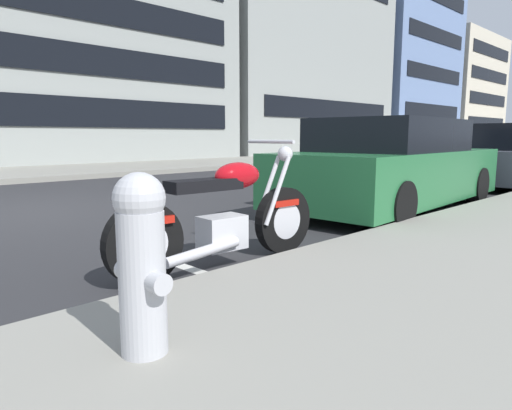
{
  "coord_description": "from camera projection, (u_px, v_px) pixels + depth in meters",
  "views": [
    {
      "loc": [
        -2.3,
        -7.37,
        1.16
      ],
      "look_at": [
        0.6,
        -4.41,
        0.53
      ],
      "focal_mm": 31.92,
      "sensor_mm": 36.0,
      "label": 1
    }
  ],
  "objects": [
    {
      "name": "sidewalk_far_curb",
      "position": [
        257.0,
        161.0,
        20.29
      ],
      "size": [
        120.0,
        5.0,
        0.14
      ],
      "primitive_type": "cube",
      "color": "gray",
      "rests_on": "ground"
    },
    {
      "name": "car_opposite_curb",
      "position": [
        375.0,
        146.0,
        21.02
      ],
      "size": [
        4.02,
        1.81,
        1.51
      ],
      "rotation": [
        0.0,
        0.0,
        3.14
      ],
      "color": "silver",
      "rests_on": "ground"
    },
    {
      "name": "townhouse_corner_block",
      "position": [
        372.0,
        68.0,
        40.45
      ],
      "size": [
        11.16,
        11.61,
        14.34
      ],
      "color": "#6B84B2",
      "rests_on": "ground"
    },
    {
      "name": "townhouse_near_left",
      "position": [
        268.0,
        61.0,
        30.82
      ],
      "size": [
        14.07,
        10.87,
        12.44
      ],
      "color": "#939993",
      "rests_on": "ground"
    },
    {
      "name": "ground_plane",
      "position": [
        26.0,
        213.0,
        6.97
      ],
      "size": [
        260.0,
        260.0,
        0.0
      ],
      "primitive_type": "plane",
      "color": "#28282B"
    },
    {
      "name": "townhouse_far_uphill",
      "position": [
        440.0,
        94.0,
        48.49
      ],
      "size": [
        11.28,
        9.79,
        11.17
      ],
      "color": "beige",
      "rests_on": "ground"
    },
    {
      "name": "parking_stall_stripe",
      "position": [
        179.0,
        265.0,
        4.13
      ],
      "size": [
        0.12,
        2.2,
        0.01
      ],
      "primitive_type": "cube",
      "color": "silver",
      "rests_on": "ground"
    },
    {
      "name": "crossing_truck",
      "position": [
        486.0,
        139.0,
        26.74
      ],
      "size": [
        2.11,
        5.38,
        1.88
      ],
      "rotation": [
        0.0,
        0.0,
        1.56
      ],
      "color": "black",
      "rests_on": "ground"
    },
    {
      "name": "parked_car_near_corner",
      "position": [
        393.0,
        167.0,
        7.27
      ],
      "size": [
        4.79,
        2.09,
        1.42
      ],
      "rotation": [
        0.0,
        0.0,
        0.06
      ],
      "color": "#236638",
      "rests_on": "ground"
    },
    {
      "name": "townhouse_behind_pole",
      "position": [
        61.0,
        63.0,
        21.84
      ],
      "size": [
        12.44,
        11.94,
        9.29
      ],
      "color": "#939993",
      "rests_on": "ground"
    },
    {
      "name": "parked_motorcycle",
      "position": [
        224.0,
        219.0,
        4.04
      ],
      "size": [
        2.18,
        0.62,
        1.13
      ],
      "rotation": [
        0.0,
        0.0,
        -0.06
      ],
      "color": "black",
      "rests_on": "ground"
    },
    {
      "name": "fire_hydrant",
      "position": [
        142.0,
        259.0,
        2.1
      ],
      "size": [
        0.24,
        0.36,
        0.86
      ],
      "color": "#B7B7BC",
      "rests_on": "sidewalk_near_curb"
    }
  ]
}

